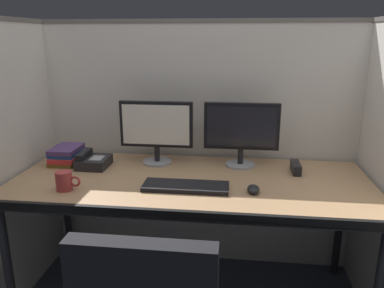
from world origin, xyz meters
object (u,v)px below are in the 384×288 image
desk (191,188)px  monitor_right (241,130)px  desk_phone (93,161)px  red_stapler (296,167)px  monitor_left (156,128)px  book_stack (67,155)px  coffee_mug (65,181)px  keyboard_main (186,186)px  computer_mouse (253,189)px

desk → monitor_right: bearing=44.6°
desk_phone → red_stapler: bearing=2.3°
monitor_left → monitor_right: same height
book_stack → coffee_mug: book_stack is taller
red_stapler → desk: bearing=-161.9°
keyboard_main → book_stack: 0.83m
keyboard_main → desk_phone: desk_phone is taller
monitor_left → red_stapler: size_ratio=2.87×
monitor_left → keyboard_main: bearing=-58.8°
desk_phone → coffee_mug: (-0.01, -0.35, 0.01)m
keyboard_main → red_stapler: bearing=28.0°
keyboard_main → computer_mouse: size_ratio=4.48×
desk → keyboard_main: bearing=-94.3°
desk → keyboard_main: keyboard_main is taller
desk → monitor_left: monitor_left is taller
book_stack → red_stapler: size_ratio=1.50×
desk → computer_mouse: size_ratio=19.79×
book_stack → coffee_mug: (0.17, -0.40, -0.00)m
computer_mouse → book_stack: 1.14m
computer_mouse → desk_phone: 0.96m
monitor_left → computer_mouse: size_ratio=4.48×
monitor_right → computer_mouse: size_ratio=4.48×
keyboard_main → book_stack: size_ratio=1.91×
desk → coffee_mug: 0.64m
desk → desk_phone: 0.61m
monitor_right → desk_phone: size_ratio=2.26×
monitor_left → coffee_mug: monitor_left is taller
monitor_left → desk_phone: size_ratio=2.26×
monitor_right → book_stack: (-1.03, -0.07, -0.17)m
desk → computer_mouse: 0.36m
desk_phone → book_stack: bearing=164.6°
monitor_left → book_stack: bearing=-173.7°
desk → book_stack: (-0.77, 0.19, 0.10)m
red_stapler → monitor_right: bearing=166.8°
monitor_right → keyboard_main: size_ratio=1.00×
monitor_left → desk: bearing=-46.8°
monitor_right → coffee_mug: monitor_right is taller
desk → red_stapler: size_ratio=12.67×
monitor_left → desk_phone: monitor_left is taller
desk_phone → coffee_mug: 0.35m
red_stapler → desk_phone: desk_phone is taller
desk → red_stapler: red_stapler is taller
desk → computer_mouse: computer_mouse is taller
keyboard_main → coffee_mug: 0.60m
monitor_left → monitor_right: bearing=1.2°
desk_phone → coffee_mug: coffee_mug is taller
keyboard_main → red_stapler: (0.58, 0.31, 0.02)m
monitor_right → book_stack: monitor_right is taller
desk_phone → desk: bearing=-13.2°
monitor_right → monitor_left: bearing=-178.8°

